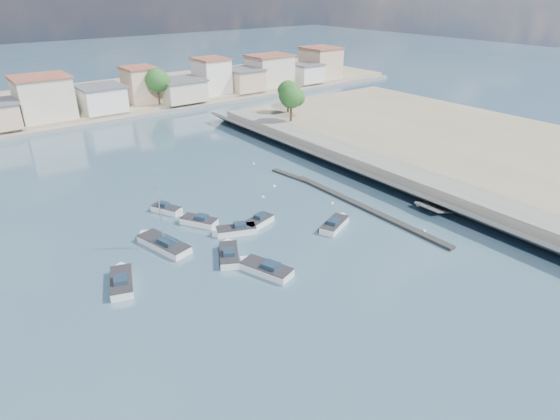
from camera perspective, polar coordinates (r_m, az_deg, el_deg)
name	(u,v)px	position (r m, az deg, el deg)	size (l,w,h in m)	color
ground	(202,158)	(79.00, -9.48, 6.32)	(400.00, 400.00, 0.00)	#2F4E5F
seawall_walkway	(405,175)	(70.39, 14.98, 4.10)	(5.00, 90.00, 1.80)	slate
seawall_embankment	(487,147)	(87.77, 23.92, 7.00)	(49.65, 90.00, 2.90)	slate
breakwater	(349,201)	(62.28, 8.42, 1.11)	(2.00, 31.02, 0.35)	black
far_shore_land	(99,98)	(125.71, -21.25, 12.57)	(160.00, 40.00, 1.40)	gray
far_shore_quay	(131,117)	(106.26, -17.70, 10.74)	(160.00, 2.50, 0.80)	slate
far_town	(164,85)	(114.53, -13.99, 14.55)	(113.01, 12.80, 8.35)	beige
shore_trees	(170,87)	(105.43, -13.22, 14.42)	(74.56, 38.32, 7.92)	#38281E
motorboat_a	(264,269)	(46.96, -1.95, -7.14)	(3.76, 5.93, 1.48)	white
motorboat_b	(229,254)	(49.59, -6.25, -5.35)	(3.95, 5.06, 1.48)	white
motorboat_c	(234,231)	(54.03, -5.61, -2.52)	(4.98, 3.32, 1.48)	white
motorboat_d	(257,223)	(55.54, -2.84, -1.59)	(4.73, 2.75, 1.48)	white
motorboat_e	(122,281)	(47.64, -18.75, -8.17)	(3.59, 5.70, 1.48)	white
motorboat_f	(197,221)	(56.79, -10.05, -1.33)	(3.77, 4.69, 1.48)	white
motorboat_g	(168,210)	(60.36, -13.51, 0.03)	(3.08, 4.20, 1.48)	white
motorboat_h	(335,224)	(55.60, 6.76, -1.72)	(5.10, 3.46, 1.48)	white
sailboat	(162,243)	(52.79, -14.18, -3.95)	(3.82, 7.43, 9.00)	white
mooring_buoys	(322,196)	(63.63, 5.13, 1.73)	(14.64, 31.14, 0.41)	white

